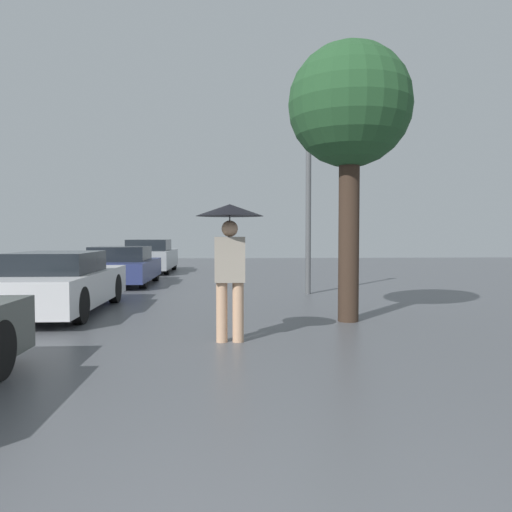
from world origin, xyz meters
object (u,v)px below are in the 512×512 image
Objects in this scene: street_lamp at (308,188)px; parked_car_farthest at (150,257)px; pedestrian at (230,239)px; tree at (350,110)px; parked_car_second at (60,283)px; parked_car_third at (122,266)px.

parked_car_farthest is at bearing 123.68° from street_lamp.
street_lamp is (2.02, 5.57, 1.24)m from pedestrian.
parked_car_farthest is at bearing 113.83° from tree.
pedestrian is at bearing -41.10° from parked_car_second.
pedestrian is 3.39m from tree.
street_lamp is (5.20, -2.64, 2.13)m from parked_car_third.
tree is 4.13m from street_lamp.
parked_car_second reaches higher than parked_car_third.
pedestrian is 6.06m from street_lamp.
parked_car_third is 0.80× the size of tree.
pedestrian reaches higher than parked_car_third.
pedestrian is at bearing -109.93° from street_lamp.
street_lamp is at bearing 27.34° from parked_car_second.
parked_car_third is 0.89× the size of parked_car_farthest.
tree reaches higher than parked_car_farthest.
pedestrian is at bearing -76.81° from parked_car_farthest.
parked_car_second is 10.43m from parked_car_farthest.
parked_car_second is 1.12× the size of parked_car_third.
parked_car_farthest reaches higher than parked_car_third.
parked_car_farthest reaches higher than parked_car_second.
pedestrian reaches higher than parked_car_farthest.
parked_car_farthest is 13.16m from tree.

